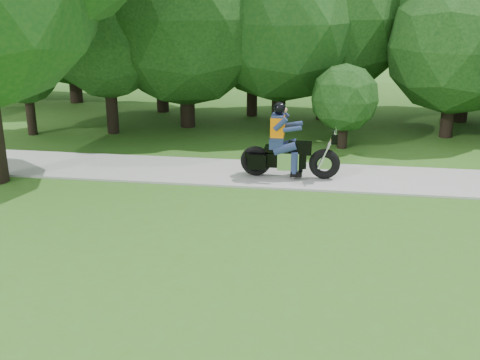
{
  "coord_description": "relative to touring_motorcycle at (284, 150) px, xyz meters",
  "views": [
    {
      "loc": [
        -2.21,
        -6.96,
        5.04
      ],
      "look_at": [
        -3.9,
        4.62,
        1.01
      ],
      "focal_mm": 45.0,
      "sensor_mm": 36.0,
      "label": 1
    }
  ],
  "objects": [
    {
      "name": "walkway",
      "position": [
        3.23,
        0.24,
        -0.74
      ],
      "size": [
        60.0,
        2.2,
        0.06
      ],
      "primitive_type": "cube",
      "color": "#A7A7A2",
      "rests_on": "ground"
    },
    {
      "name": "tree_line",
      "position": [
        3.89,
        6.54,
        2.86
      ],
      "size": [
        39.66,
        11.31,
        7.4
      ],
      "color": "black",
      "rests_on": "ground"
    },
    {
      "name": "touring_motorcycle",
      "position": [
        0.0,
        0.0,
        0.0
      ],
      "size": [
        2.56,
        0.73,
        1.96
      ],
      "rotation": [
        0.0,
        0.0,
        -0.0
      ],
      "color": "black",
      "rests_on": "walkway"
    }
  ]
}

